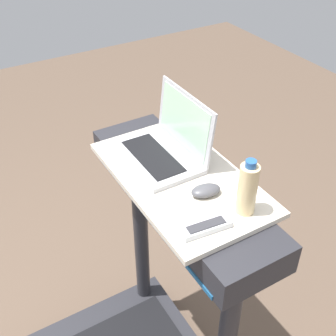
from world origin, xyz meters
TOP-DOWN VIEW (x-y plane):
  - desk_board at (0.00, 0.70)m, footprint 0.68×0.39m
  - laptop at (-0.13, 0.71)m, footprint 0.34×0.24m
  - computer_mouse at (0.13, 0.72)m, footprint 0.08×0.11m
  - water_bottle at (0.25, 0.78)m, footprint 0.06×0.06m
  - tv_remote at (0.26, 0.62)m, footprint 0.06×0.16m

SIDE VIEW (x-z plane):
  - desk_board at x=0.00m, z-range 1.15..1.17m
  - tv_remote at x=0.26m, z-range 1.17..1.20m
  - computer_mouse at x=0.13m, z-range 1.17..1.21m
  - laptop at x=-0.13m, z-range 1.11..1.34m
  - water_bottle at x=0.25m, z-range 1.17..1.36m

